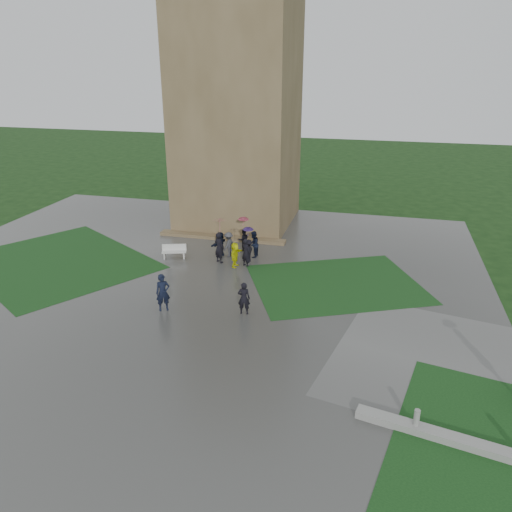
% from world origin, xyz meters
% --- Properties ---
extents(ground, '(120.00, 120.00, 0.00)m').
position_xyz_m(ground, '(0.00, 0.00, 0.00)').
color(ground, black).
extents(plaza, '(34.00, 34.00, 0.02)m').
position_xyz_m(plaza, '(0.00, 2.00, 0.01)').
color(plaza, '#393936').
rests_on(plaza, ground).
extents(lawn_inset_left, '(14.10, 13.46, 0.01)m').
position_xyz_m(lawn_inset_left, '(-8.50, 4.00, 0.03)').
color(lawn_inset_left, '#123514').
rests_on(lawn_inset_left, plaza).
extents(lawn_inset_right, '(11.12, 10.15, 0.01)m').
position_xyz_m(lawn_inset_right, '(8.50, 5.00, 0.03)').
color(lawn_inset_right, '#123514').
rests_on(lawn_inset_right, plaza).
extents(tower, '(8.00, 8.00, 18.00)m').
position_xyz_m(tower, '(0.00, 15.00, 9.00)').
color(tower, brown).
rests_on(tower, ground).
extents(tower_plinth, '(9.00, 0.80, 0.22)m').
position_xyz_m(tower_plinth, '(0.00, 10.60, 0.13)').
color(tower_plinth, brown).
rests_on(tower_plinth, plaza).
extents(bench, '(1.59, 0.92, 0.88)m').
position_xyz_m(bench, '(-1.78, 6.41, 0.47)').
color(bench, silver).
rests_on(bench, plaza).
extents(visitor_cluster, '(2.86, 3.81, 2.51)m').
position_xyz_m(visitor_cluster, '(1.91, 7.10, 1.12)').
color(visitor_cluster, black).
rests_on(visitor_cluster, plaza).
extents(pedestrian_mid, '(0.83, 0.76, 1.91)m').
position_xyz_m(pedestrian_mid, '(0.46, -0.24, 0.98)').
color(pedestrian_mid, black).
rests_on(pedestrian_mid, plaza).
extents(pedestrian_near, '(0.66, 0.48, 1.67)m').
position_xyz_m(pedestrian_near, '(4.44, 0.38, 0.85)').
color(pedestrian_near, black).
rests_on(pedestrian_near, plaza).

